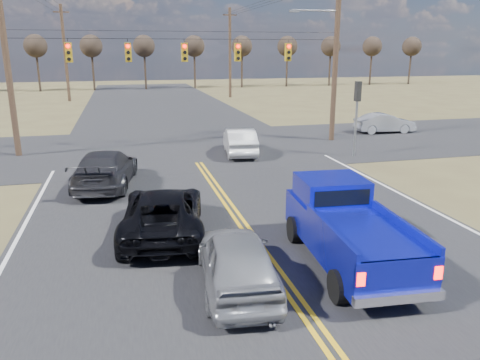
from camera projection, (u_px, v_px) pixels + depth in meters
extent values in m
plane|color=brown|center=(302.00, 309.00, 10.17)|extent=(160.00, 160.00, 0.00)
cube|color=#28282B|center=(214.00, 185.00, 19.51)|extent=(14.00, 120.00, 0.02)
cube|color=#28282B|center=(187.00, 147.00, 26.98)|extent=(120.00, 12.00, 0.02)
cylinder|color=#473323|center=(6.00, 59.00, 23.51)|extent=(0.32, 0.32, 10.00)
cylinder|color=#473323|center=(336.00, 57.00, 27.75)|extent=(0.32, 0.32, 10.00)
cylinder|color=black|center=(184.00, 39.00, 25.36)|extent=(18.00, 0.02, 0.02)
cylinder|color=black|center=(184.00, 31.00, 25.25)|extent=(18.00, 0.02, 0.02)
cube|color=#B28C14|center=(69.00, 53.00, 24.14)|extent=(0.34, 0.24, 1.00)
cylinder|color=#FF0C05|center=(68.00, 46.00, 23.92)|extent=(0.20, 0.06, 0.20)
cylinder|color=black|center=(68.00, 53.00, 24.01)|extent=(0.20, 0.06, 0.20)
cylinder|color=black|center=(69.00, 59.00, 24.09)|extent=(0.20, 0.06, 0.20)
cube|color=black|center=(68.00, 44.00, 23.86)|extent=(0.24, 0.14, 0.03)
cube|color=#B28C14|center=(128.00, 52.00, 24.84)|extent=(0.34, 0.24, 1.00)
cylinder|color=#FF0C05|center=(128.00, 46.00, 24.62)|extent=(0.20, 0.06, 0.20)
cylinder|color=black|center=(128.00, 52.00, 24.71)|extent=(0.20, 0.06, 0.20)
cylinder|color=black|center=(129.00, 59.00, 24.80)|extent=(0.20, 0.06, 0.20)
cube|color=black|center=(128.00, 44.00, 24.57)|extent=(0.24, 0.14, 0.03)
cube|color=#B28C14|center=(184.00, 52.00, 25.55)|extent=(0.34, 0.24, 1.00)
cylinder|color=#FF0C05|center=(185.00, 46.00, 25.33)|extent=(0.20, 0.06, 0.20)
cylinder|color=black|center=(185.00, 52.00, 25.42)|extent=(0.20, 0.06, 0.20)
cylinder|color=black|center=(185.00, 59.00, 25.51)|extent=(0.20, 0.06, 0.20)
cube|color=black|center=(185.00, 44.00, 25.27)|extent=(0.24, 0.14, 0.03)
cube|color=#B28C14|center=(238.00, 52.00, 26.25)|extent=(0.34, 0.24, 1.00)
cylinder|color=#FF0C05|center=(238.00, 46.00, 26.03)|extent=(0.20, 0.06, 0.20)
cylinder|color=black|center=(238.00, 52.00, 26.12)|extent=(0.20, 0.06, 0.20)
cylinder|color=black|center=(238.00, 58.00, 26.21)|extent=(0.20, 0.06, 0.20)
cube|color=black|center=(238.00, 44.00, 25.98)|extent=(0.24, 0.14, 0.03)
cube|color=#B28C14|center=(288.00, 52.00, 26.96)|extent=(0.34, 0.24, 1.00)
cylinder|color=#FF0C05|center=(289.00, 46.00, 26.74)|extent=(0.20, 0.06, 0.20)
cylinder|color=black|center=(289.00, 52.00, 26.83)|extent=(0.20, 0.06, 0.20)
cylinder|color=black|center=(289.00, 58.00, 26.92)|extent=(0.20, 0.06, 0.20)
cube|color=black|center=(289.00, 44.00, 26.68)|extent=(0.24, 0.14, 0.03)
cylinder|color=slate|center=(356.00, 126.00, 24.27)|extent=(0.12, 0.12, 3.20)
cube|color=black|center=(358.00, 91.00, 23.79)|extent=(0.24, 0.34, 1.00)
cylinder|color=slate|center=(316.00, 10.00, 26.72)|extent=(2.80, 0.10, 0.10)
cube|color=slate|center=(294.00, 11.00, 26.42)|extent=(0.55, 0.22, 0.14)
cylinder|color=#473323|center=(65.00, 54.00, 49.66)|extent=(0.32, 0.32, 10.00)
cube|color=#473323|center=(61.00, 12.00, 48.53)|extent=(1.60, 0.12, 0.12)
cylinder|color=#473323|center=(230.00, 53.00, 53.89)|extent=(0.32, 0.32, 10.00)
cube|color=#473323|center=(230.00, 15.00, 52.76)|extent=(1.60, 0.12, 0.12)
cylinder|color=#33261C|center=(38.00, 70.00, 62.16)|extent=(0.28, 0.28, 5.50)
sphere|color=#2D231C|center=(35.00, 46.00, 61.31)|extent=(3.00, 3.00, 3.00)
cylinder|color=#33261C|center=(93.00, 70.00, 63.81)|extent=(0.28, 0.28, 5.50)
sphere|color=#2D231C|center=(91.00, 46.00, 62.96)|extent=(3.00, 3.00, 3.00)
cylinder|color=#33261C|center=(145.00, 69.00, 65.45)|extent=(0.28, 0.28, 5.50)
sphere|color=#2D231C|center=(144.00, 46.00, 64.61)|extent=(3.00, 3.00, 3.00)
cylinder|color=#33261C|center=(195.00, 69.00, 67.10)|extent=(0.28, 0.28, 5.50)
sphere|color=#2D231C|center=(194.00, 46.00, 66.25)|extent=(3.00, 3.00, 3.00)
cylinder|color=#33261C|center=(242.00, 68.00, 68.75)|extent=(0.28, 0.28, 5.50)
sphere|color=#2D231C|center=(242.00, 46.00, 67.90)|extent=(3.00, 3.00, 3.00)
cylinder|color=#33261C|center=(287.00, 68.00, 70.40)|extent=(0.28, 0.28, 5.50)
sphere|color=#2D231C|center=(287.00, 46.00, 69.55)|extent=(3.00, 3.00, 3.00)
cylinder|color=#33261C|center=(330.00, 68.00, 72.04)|extent=(0.28, 0.28, 5.50)
sphere|color=#2D231C|center=(331.00, 46.00, 71.19)|extent=(3.00, 3.00, 3.00)
cylinder|color=#33261C|center=(371.00, 67.00, 73.69)|extent=(0.28, 0.28, 5.50)
sphere|color=#2D231C|center=(372.00, 46.00, 72.84)|extent=(3.00, 3.00, 3.00)
cylinder|color=#33261C|center=(410.00, 67.00, 75.34)|extent=(0.28, 0.28, 5.50)
sphere|color=#2D231C|center=(412.00, 46.00, 74.49)|extent=(3.00, 3.00, 3.00)
cylinder|color=black|center=(339.00, 286.00, 10.36)|extent=(0.36, 0.79, 0.77)
cylinder|color=black|center=(415.00, 280.00, 10.67)|extent=(0.36, 0.79, 0.77)
cylinder|color=black|center=(295.00, 229.00, 13.66)|extent=(0.36, 0.79, 0.77)
cylinder|color=black|center=(354.00, 225.00, 13.96)|extent=(0.36, 0.79, 0.77)
cube|color=#1118BB|center=(349.00, 234.00, 12.03)|extent=(2.31, 5.34, 0.96)
cube|color=#1118BB|center=(331.00, 189.00, 13.15)|extent=(1.90, 1.77, 0.69)
cube|color=black|center=(342.00, 198.00, 12.39)|extent=(1.54, 0.17, 0.43)
cube|color=#1118BB|center=(330.00, 230.00, 10.76)|extent=(0.33, 3.18, 0.19)
cube|color=#1118BB|center=(404.00, 225.00, 11.07)|extent=(0.33, 3.18, 0.19)
cube|color=#1118BB|center=(399.00, 273.00, 9.53)|extent=(1.93, 0.22, 0.58)
cube|color=silver|center=(399.00, 298.00, 9.61)|extent=(1.99, 0.32, 0.21)
cube|color=#FF0C05|center=(361.00, 279.00, 9.36)|extent=(0.18, 0.07, 0.29)
cube|color=#FF0C05|center=(438.00, 273.00, 9.65)|extent=(0.18, 0.07, 0.29)
imported|color=gray|center=(237.00, 260.00, 10.93)|extent=(2.08, 4.32, 1.42)
imported|color=black|center=(163.00, 212.00, 14.13)|extent=(2.99, 5.36, 1.42)
imported|color=#B8B8B8|center=(240.00, 141.00, 25.04)|extent=(2.06, 4.44, 1.41)
imported|color=#2D2C31|center=(105.00, 169.00, 19.13)|extent=(2.89, 5.45, 1.50)
imported|color=#9FA1A7|center=(384.00, 123.00, 31.56)|extent=(1.66, 4.06, 1.31)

